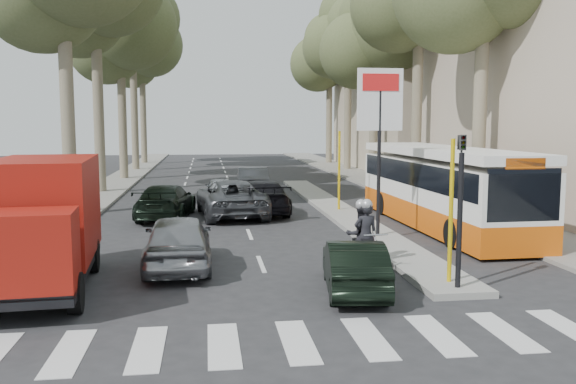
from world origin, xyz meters
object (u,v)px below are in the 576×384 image
dark_hatchback (354,266)px  city_bus (441,185)px  silver_hatchback (178,241)px  red_truck (42,222)px  motorcycle (363,236)px

dark_hatchback → city_bus: bearing=-115.5°
silver_hatchback → dark_hatchback: size_ratio=1.19×
red_truck → motorcycle: (7.88, 1.01, -0.74)m
city_bus → motorcycle: size_ratio=5.12×
city_bus → red_truck: bearing=-152.4°
silver_hatchback → red_truck: size_ratio=0.75×
silver_hatchback → red_truck: bearing=27.7°
dark_hatchback → city_bus: size_ratio=0.32×
silver_hatchback → motorcycle: (4.87, -0.62, 0.12)m
dark_hatchback → red_truck: 7.27m
red_truck → city_bus: red_truck is taller
silver_hatchback → city_bus: city_bus is taller
red_truck → city_bus: bearing=24.3°
dark_hatchback → red_truck: bearing=-1.5°
silver_hatchback → dark_hatchback: (4.10, -2.80, -0.14)m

